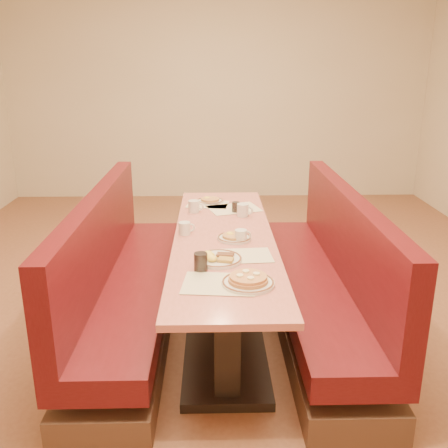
{
  "coord_description": "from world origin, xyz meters",
  "views": [
    {
      "loc": [
        -0.08,
        -3.33,
        1.92
      ],
      "look_at": [
        0.0,
        -0.03,
        0.85
      ],
      "focal_mm": 40.0,
      "sensor_mm": 36.0,
      "label": 1
    }
  ],
  "objects_px": {
    "pancake_plate": "(248,281)",
    "eggs_plate": "(217,258)",
    "booth_right": "(323,285)",
    "coffee_mug_c": "(243,210)",
    "coffee_mug_a": "(241,236)",
    "coffee_mug_d": "(194,206)",
    "coffee_mug_b": "(185,228)",
    "soda_tumbler_mid": "(236,207)",
    "diner_table": "(224,285)",
    "soda_tumbler_near": "(201,262)",
    "booth_left": "(123,287)"
  },
  "relations": [
    {
      "from": "diner_table",
      "to": "coffee_mug_c",
      "type": "relative_size",
      "value": 19.16
    },
    {
      "from": "coffee_mug_a",
      "to": "coffee_mug_b",
      "type": "xyz_separation_m",
      "value": [
        -0.39,
        0.18,
        0.0
      ]
    },
    {
      "from": "soda_tumbler_mid",
      "to": "coffee_mug_d",
      "type": "bearing_deg",
      "value": 178.0
    },
    {
      "from": "coffee_mug_d",
      "to": "eggs_plate",
      "type": "bearing_deg",
      "value": -68.98
    },
    {
      "from": "eggs_plate",
      "to": "coffee_mug_d",
      "type": "bearing_deg",
      "value": 99.43
    },
    {
      "from": "coffee_mug_b",
      "to": "soda_tumbler_near",
      "type": "xyz_separation_m",
      "value": [
        0.13,
        -0.66,
        0.01
      ]
    },
    {
      "from": "diner_table",
      "to": "booth_left",
      "type": "bearing_deg",
      "value": 180.0
    },
    {
      "from": "diner_table",
      "to": "pancake_plate",
      "type": "bearing_deg",
      "value": -82.0
    },
    {
      "from": "booth_left",
      "to": "soda_tumbler_near",
      "type": "height_order",
      "value": "booth_left"
    },
    {
      "from": "pancake_plate",
      "to": "eggs_plate",
      "type": "xyz_separation_m",
      "value": [
        -0.17,
        0.35,
        -0.0
      ]
    },
    {
      "from": "pancake_plate",
      "to": "coffee_mug_a",
      "type": "relative_size",
      "value": 2.55
    },
    {
      "from": "booth_right",
      "to": "soda_tumbler_mid",
      "type": "xyz_separation_m",
      "value": [
        -0.62,
        0.6,
        0.43
      ]
    },
    {
      "from": "coffee_mug_c",
      "to": "soda_tumbler_near",
      "type": "height_order",
      "value": "soda_tumbler_near"
    },
    {
      "from": "diner_table",
      "to": "booth_right",
      "type": "xyz_separation_m",
      "value": [
        0.73,
        0.0,
        -0.01
      ]
    },
    {
      "from": "diner_table",
      "to": "coffee_mug_c",
      "type": "bearing_deg",
      "value": 71.05
    },
    {
      "from": "coffee_mug_d",
      "to": "pancake_plate",
      "type": "bearing_deg",
      "value": -64.83
    },
    {
      "from": "eggs_plate",
      "to": "coffee_mug_b",
      "type": "xyz_separation_m",
      "value": [
        -0.23,
        0.51,
        0.03
      ]
    },
    {
      "from": "coffee_mug_c",
      "to": "pancake_plate",
      "type": "bearing_deg",
      "value": -71.47
    },
    {
      "from": "soda_tumbler_near",
      "to": "soda_tumbler_mid",
      "type": "height_order",
      "value": "soda_tumbler_near"
    },
    {
      "from": "booth_right",
      "to": "coffee_mug_a",
      "type": "bearing_deg",
      "value": -168.55
    },
    {
      "from": "coffee_mug_b",
      "to": "coffee_mug_c",
      "type": "xyz_separation_m",
      "value": [
        0.44,
        0.43,
        0.01
      ]
    },
    {
      "from": "pancake_plate",
      "to": "coffee_mug_b",
      "type": "distance_m",
      "value": 0.95
    },
    {
      "from": "booth_left",
      "to": "soda_tumbler_near",
      "type": "xyz_separation_m",
      "value": [
        0.58,
        -0.61,
        0.44
      ]
    },
    {
      "from": "booth_left",
      "to": "coffee_mug_d",
      "type": "height_order",
      "value": "booth_left"
    },
    {
      "from": "booth_right",
      "to": "pancake_plate",
      "type": "xyz_separation_m",
      "value": [
        -0.62,
        -0.81,
        0.41
      ]
    },
    {
      "from": "booth_left",
      "to": "soda_tumbler_mid",
      "type": "bearing_deg",
      "value": 35.24
    },
    {
      "from": "coffee_mug_b",
      "to": "coffee_mug_c",
      "type": "distance_m",
      "value": 0.62
    },
    {
      "from": "pancake_plate",
      "to": "soda_tumbler_mid",
      "type": "distance_m",
      "value": 1.41
    },
    {
      "from": "eggs_plate",
      "to": "soda_tumbler_near",
      "type": "bearing_deg",
      "value": -124.03
    },
    {
      "from": "eggs_plate",
      "to": "coffee_mug_c",
      "type": "bearing_deg",
      "value": 77.05
    },
    {
      "from": "booth_right",
      "to": "coffee_mug_c",
      "type": "distance_m",
      "value": 0.87
    },
    {
      "from": "coffee_mug_d",
      "to": "booth_right",
      "type": "bearing_deg",
      "value": -20.71
    },
    {
      "from": "booth_left",
      "to": "eggs_plate",
      "type": "xyz_separation_m",
      "value": [
        0.68,
        -0.46,
        0.41
      ]
    },
    {
      "from": "pancake_plate",
      "to": "coffee_mug_c",
      "type": "xyz_separation_m",
      "value": [
        0.05,
        1.3,
        0.03
      ]
    },
    {
      "from": "coffee_mug_d",
      "to": "soda_tumbler_near",
      "type": "distance_m",
      "value": 1.22
    },
    {
      "from": "pancake_plate",
      "to": "coffee_mug_d",
      "type": "relative_size",
      "value": 2.29
    },
    {
      "from": "pancake_plate",
      "to": "coffee_mug_a",
      "type": "height_order",
      "value": "coffee_mug_a"
    },
    {
      "from": "coffee_mug_c",
      "to": "soda_tumbler_mid",
      "type": "xyz_separation_m",
      "value": [
        -0.06,
        0.11,
        -0.01
      ]
    },
    {
      "from": "coffee_mug_c",
      "to": "coffee_mug_d",
      "type": "distance_m",
      "value": 0.41
    },
    {
      "from": "booth_right",
      "to": "booth_left",
      "type": "bearing_deg",
      "value": 180.0
    },
    {
      "from": "coffee_mug_a",
      "to": "soda_tumbler_near",
      "type": "bearing_deg",
      "value": -136.09
    },
    {
      "from": "coffee_mug_d",
      "to": "booth_left",
      "type": "bearing_deg",
      "value": -118.07
    },
    {
      "from": "booth_right",
      "to": "pancake_plate",
      "type": "height_order",
      "value": "booth_right"
    },
    {
      "from": "coffee_mug_c",
      "to": "soda_tumbler_mid",
      "type": "distance_m",
      "value": 0.13
    },
    {
      "from": "booth_left",
      "to": "booth_right",
      "type": "height_order",
      "value": "same"
    },
    {
      "from": "coffee_mug_c",
      "to": "coffee_mug_d",
      "type": "bearing_deg",
      "value": -176.59
    },
    {
      "from": "coffee_mug_c",
      "to": "booth_right",
      "type": "bearing_deg",
      "value": -19.68
    },
    {
      "from": "coffee_mug_b",
      "to": "coffee_mug_c",
      "type": "bearing_deg",
      "value": 31.43
    },
    {
      "from": "diner_table",
      "to": "eggs_plate",
      "type": "relative_size",
      "value": 8.38
    },
    {
      "from": "eggs_plate",
      "to": "soda_tumbler_near",
      "type": "xyz_separation_m",
      "value": [
        -0.1,
        -0.15,
        0.04
      ]
    }
  ]
}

